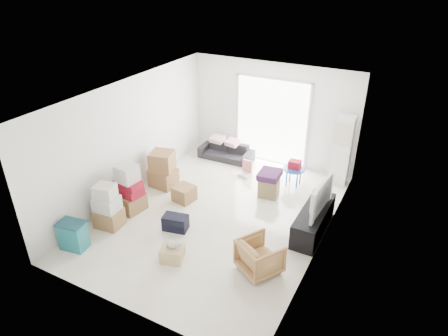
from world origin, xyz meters
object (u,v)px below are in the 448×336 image
Objects in this scene: tv_console at (313,220)px; television at (315,206)px; ac_tower at (341,150)px; ottoman at (269,187)px; storage_bins at (73,235)px; kids_table at (294,168)px; armchair at (260,255)px; wood_crate at (172,253)px; sofa at (226,149)px.

television is at bearing -90.00° from tv_console.
ac_tower reaches higher than ottoman.
television reaches higher than tv_console.
storage_bins is at bearing -128.10° from ac_tower.
tv_console is 1.91m from kids_table.
storage_bins is at bearing -126.10° from ottoman.
armchair is 3.57m from storage_bins.
tv_console is 2.29× the size of armchair.
television is 4.73m from storage_bins.
tv_console is at bearing -58.91° from kids_table.
armchair is 1.20× the size of storage_bins.
television is at bearing 45.06° from wood_crate.
television is 1.99× the size of storage_bins.
television is 2.94m from wood_crate.
ottoman is at bearing 53.90° from storage_bins.
television reaches higher than sofa.
television is at bearing 34.23° from storage_bins.
kids_table is (-0.98, 1.62, 0.21)m from tv_console.
armchair is at bearing -81.50° from kids_table.
storage_bins reaches higher than ottoman.
ottoman is at bearing 146.46° from tv_console.
television is at bearing -76.93° from armchair.
wood_crate is (-2.05, -2.05, -0.47)m from television.
kids_table is 3.84m from wood_crate.
sofa reaches higher than ottoman.
sofa is 2.31× the size of kids_table.
sofa is at bearing 167.10° from kids_table.
tv_console is at bearing 34.23° from storage_bins.
ac_tower is 2.52× the size of armchair.
sofa is 2.18× the size of armchair.
armchair is at bearing 17.01° from wood_crate.
ac_tower is at bearing 34.35° from kids_table.
storage_bins is (-3.90, -2.65, -0.31)m from television.
sofa is 2.62× the size of storage_bins.
ac_tower is at bearing 51.90° from storage_bins.
ottoman is (2.58, 3.53, -0.07)m from storage_bins.
ac_tower is 2.67× the size of kids_table.
ac_tower is at bearing 4.92° from television.
sofa is 2.18m from kids_table.
sofa is (-3.09, 2.11, 0.03)m from tv_console.
ac_tower is at bearing 0.72° from sofa.
armchair is at bearing -56.96° from sofa.
wood_crate is at bearing 18.00° from storage_bins.
storage_bins reaches higher than tv_console.
ac_tower is 1.20m from kids_table.
kids_table reaches higher than ottoman.
television reaches higher than wood_crate.
armchair is (-0.50, -1.58, -0.26)m from television.
storage_bins is at bearing -162.00° from wood_crate.
sofa is 4.83m from storage_bins.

